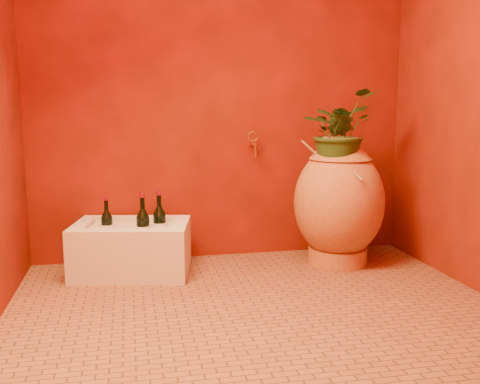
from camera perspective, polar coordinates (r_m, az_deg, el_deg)
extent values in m
plane|color=brown|center=(2.78, 1.82, -12.28)|extent=(2.50, 2.50, 0.00)
cube|color=#511504|center=(3.57, -1.93, 12.98)|extent=(2.50, 0.02, 2.50)
cylinder|color=#B37A32|center=(3.55, 10.33, -6.65)|extent=(0.47, 0.47, 0.11)
ellipsoid|color=#B37A32|center=(3.47, 10.50, -1.08)|extent=(0.72, 0.72, 0.72)
cone|color=#B37A32|center=(3.43, 10.67, 4.38)|extent=(0.49, 0.49, 0.11)
torus|color=#B37A32|center=(3.43, 10.70, 5.43)|extent=(0.30, 0.30, 0.04)
cylinder|color=olive|center=(3.36, 9.68, 2.59)|extent=(0.35, 0.16, 0.34)
cylinder|color=olive|center=(3.32, 11.10, 3.00)|extent=(0.09, 0.37, 0.17)
cylinder|color=olive|center=(3.40, 12.71, 3.36)|extent=(0.12, 0.29, 0.21)
cube|color=beige|center=(3.34, -11.45, -6.15)|extent=(0.76, 0.58, 0.29)
cube|color=beige|center=(3.48, -11.56, -2.83)|extent=(0.69, 0.22, 0.03)
cube|color=beige|center=(3.12, -11.52, -4.26)|extent=(0.69, 0.22, 0.03)
cube|color=beige|center=(3.31, -16.68, -3.66)|extent=(0.14, 0.30, 0.03)
cube|color=beige|center=(3.31, -6.40, -3.32)|extent=(0.14, 0.30, 0.03)
cylinder|color=black|center=(3.40, -13.98, -3.99)|extent=(0.07, 0.07, 0.16)
cone|color=black|center=(3.37, -14.05, -2.27)|extent=(0.07, 0.07, 0.05)
cylinder|color=black|center=(3.36, -14.08, -1.37)|extent=(0.02, 0.02, 0.06)
cylinder|color=maroon|center=(3.36, -14.11, -0.68)|extent=(0.03, 0.03, 0.02)
cylinder|color=silver|center=(3.40, -13.98, -3.99)|extent=(0.07, 0.07, 0.07)
cylinder|color=black|center=(3.24, -10.28, -4.28)|extent=(0.08, 0.08, 0.18)
cone|color=black|center=(3.22, -10.35, -2.24)|extent=(0.08, 0.08, 0.05)
cylinder|color=black|center=(3.21, -10.38, -1.16)|extent=(0.03, 0.03, 0.07)
cylinder|color=maroon|center=(3.20, -10.40, -0.35)|extent=(0.03, 0.03, 0.03)
cylinder|color=silver|center=(3.24, -10.28, -4.28)|extent=(0.08, 0.08, 0.08)
cylinder|color=black|center=(3.32, -8.56, -3.93)|extent=(0.08, 0.08, 0.18)
cone|color=black|center=(3.29, -8.61, -1.95)|extent=(0.08, 0.08, 0.05)
cylinder|color=black|center=(3.28, -8.63, -0.90)|extent=(0.03, 0.03, 0.07)
cylinder|color=maroon|center=(3.27, -8.65, -0.11)|extent=(0.03, 0.03, 0.03)
cylinder|color=silver|center=(3.32, -8.56, -3.93)|extent=(0.08, 0.08, 0.08)
cylinder|color=#A56E26|center=(3.54, 1.39, 5.13)|extent=(0.02, 0.14, 0.02)
cylinder|color=#A56E26|center=(3.48, 1.64, 4.40)|extent=(0.02, 0.02, 0.08)
torus|color=#A56E26|center=(3.54, 1.39, 5.93)|extent=(0.07, 0.01, 0.07)
cylinder|color=#A56E26|center=(3.54, 1.39, 5.53)|extent=(0.01, 0.01, 0.05)
imported|color=#1F4217|center=(3.40, 10.46, 6.45)|extent=(0.60, 0.59, 0.51)
imported|color=#1F4217|center=(3.36, 10.16, 5.50)|extent=(0.26, 0.25, 0.36)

